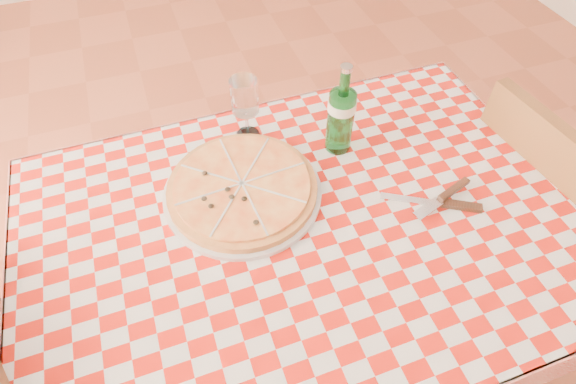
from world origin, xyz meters
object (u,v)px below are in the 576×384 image
(dining_table, at_px, (304,248))
(chair_near, at_px, (527,209))
(wine_glass, at_px, (246,109))
(pizza_plate, at_px, (242,187))
(water_bottle, at_px, (342,110))

(dining_table, height_order, chair_near, chair_near)
(wine_glass, bearing_deg, pizza_plate, -109.67)
(chair_near, bearing_deg, dining_table, 173.65)
(dining_table, height_order, water_bottle, water_bottle)
(pizza_plate, relative_size, wine_glass, 2.13)
(water_bottle, relative_size, wine_glass, 1.40)
(chair_near, bearing_deg, pizza_plate, 164.53)
(dining_table, height_order, pizza_plate, pizza_plate)
(chair_near, height_order, pizza_plate, chair_near)
(chair_near, xyz_separation_m, wine_glass, (-0.78, 0.35, 0.34))
(chair_near, height_order, wine_glass, wine_glass)
(water_bottle, bearing_deg, dining_table, -129.41)
(water_bottle, bearing_deg, chair_near, -21.64)
(water_bottle, xyz_separation_m, wine_glass, (-0.21, 0.12, -0.04))
(pizza_plate, bearing_deg, water_bottle, 14.69)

